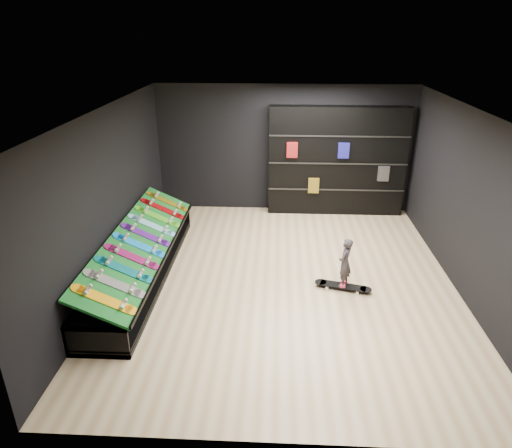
{
  "coord_description": "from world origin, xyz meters",
  "views": [
    {
      "loc": [
        -0.13,
        -7.13,
        4.22
      ],
      "look_at": [
        -0.5,
        0.2,
        1.0
      ],
      "focal_mm": 32.0,
      "sensor_mm": 36.0,
      "label": 1
    }
  ],
  "objects_px": {
    "back_shelving": "(337,161)",
    "display_rack": "(142,264)",
    "child": "(344,272)",
    "floor_skateboard": "(343,287)"
  },
  "relations": [
    {
      "from": "back_shelving",
      "to": "display_rack",
      "type": "bearing_deg",
      "value": -138.8
    },
    {
      "from": "floor_skateboard",
      "to": "child",
      "type": "distance_m",
      "value": 0.31
    },
    {
      "from": "floor_skateboard",
      "to": "child",
      "type": "xyz_separation_m",
      "value": [
        0.0,
        0.0,
        0.31
      ]
    },
    {
      "from": "display_rack",
      "to": "floor_skateboard",
      "type": "height_order",
      "value": "display_rack"
    },
    {
      "from": "display_rack",
      "to": "child",
      "type": "distance_m",
      "value": 3.59
    },
    {
      "from": "display_rack",
      "to": "back_shelving",
      "type": "distance_m",
      "value": 5.14
    },
    {
      "from": "display_rack",
      "to": "child",
      "type": "relative_size",
      "value": 8.52
    },
    {
      "from": "display_rack",
      "to": "back_shelving",
      "type": "height_order",
      "value": "back_shelving"
    },
    {
      "from": "child",
      "to": "floor_skateboard",
      "type": "bearing_deg",
      "value": 180.0
    },
    {
      "from": "floor_skateboard",
      "to": "back_shelving",
      "type": "bearing_deg",
      "value": 101.76
    }
  ]
}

